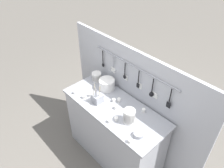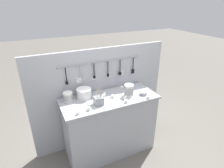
% 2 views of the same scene
% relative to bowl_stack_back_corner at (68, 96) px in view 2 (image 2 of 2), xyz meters
% --- Properties ---
extents(ground_plane, '(20.00, 20.00, 0.00)m').
position_rel_bowl_stack_back_corner_xyz_m(ground_plane, '(0.55, -0.18, -1.02)').
color(ground_plane, '#666059').
extents(counter, '(1.39, 0.58, 0.95)m').
position_rel_bowl_stack_back_corner_xyz_m(counter, '(0.55, -0.18, -0.54)').
color(counter, '#9EA0A8').
rests_on(counter, ground).
extents(back_wall, '(2.19, 0.11, 1.60)m').
position_rel_bowl_stack_back_corner_xyz_m(back_wall, '(0.55, 0.14, -0.21)').
color(back_wall, '#A8AAB2').
rests_on(back_wall, ground).
extents(bowl_stack_back_corner, '(0.13, 0.13, 0.12)m').
position_rel_bowl_stack_back_corner_xyz_m(bowl_stack_back_corner, '(0.00, 0.00, 0.00)').
color(bowl_stack_back_corner, white).
rests_on(bowl_stack_back_corner, counter).
extents(bowl_stack_short_front, '(0.13, 0.13, 0.17)m').
position_rel_bowl_stack_back_corner_xyz_m(bowl_stack_short_front, '(0.84, -0.23, 0.02)').
color(bowl_stack_short_front, white).
rests_on(bowl_stack_short_front, counter).
extents(plate_stack, '(0.21, 0.21, 0.14)m').
position_rel_bowl_stack_back_corner_xyz_m(plate_stack, '(0.23, -0.01, 0.01)').
color(plate_stack, white).
rests_on(plate_stack, counter).
extents(steel_mixing_bowl, '(0.11, 0.11, 0.04)m').
position_rel_bowl_stack_back_corner_xyz_m(steel_mixing_bowl, '(1.04, -0.30, -0.04)').
color(steel_mixing_bowl, '#93969E').
rests_on(steel_mixing_bowl, counter).
extents(cutlery_caddy, '(0.11, 0.11, 0.27)m').
position_rel_bowl_stack_back_corner_xyz_m(cutlery_caddy, '(0.35, -0.28, -0.01)').
color(cutlery_caddy, '#93969E').
rests_on(cutlery_caddy, counter).
extents(cup_back_right, '(0.04, 0.04, 0.04)m').
position_rel_bowl_stack_back_corner_xyz_m(cup_back_right, '(0.85, 0.01, -0.04)').
color(cup_back_right, white).
rests_on(cup_back_right, counter).
extents(cup_edge_far, '(0.04, 0.04, 0.04)m').
position_rel_bowl_stack_back_corner_xyz_m(cup_edge_far, '(0.52, -0.07, -0.04)').
color(cup_edge_far, white).
rests_on(cup_edge_far, counter).
extents(cup_edge_near, '(0.04, 0.04, 0.04)m').
position_rel_bowl_stack_back_corner_xyz_m(cup_edge_near, '(0.03, -0.39, -0.04)').
color(cup_edge_near, white).
rests_on(cup_edge_near, counter).
extents(cup_front_right, '(0.04, 0.04, 0.04)m').
position_rel_bowl_stack_back_corner_xyz_m(cup_front_right, '(0.70, -0.40, -0.04)').
color(cup_front_right, white).
rests_on(cup_front_right, counter).
extents(cup_centre, '(0.04, 0.04, 0.04)m').
position_rel_bowl_stack_back_corner_xyz_m(cup_centre, '(0.20, -0.28, -0.04)').
color(cup_centre, white).
rests_on(cup_centre, counter).
extents(cup_front_left, '(0.04, 0.04, 0.04)m').
position_rel_bowl_stack_back_corner_xyz_m(cup_front_left, '(0.59, -0.19, -0.04)').
color(cup_front_left, white).
rests_on(cup_front_left, counter).
extents(cup_beside_plates, '(0.04, 0.04, 0.04)m').
position_rel_bowl_stack_back_corner_xyz_m(cup_beside_plates, '(0.72, -0.32, -0.04)').
color(cup_beside_plates, white).
rests_on(cup_beside_plates, counter).
extents(cup_by_caddy, '(0.04, 0.04, 0.04)m').
position_rel_bowl_stack_back_corner_xyz_m(cup_by_caddy, '(1.04, -0.43, -0.04)').
color(cup_by_caddy, white).
rests_on(cup_by_caddy, counter).
extents(cup_back_left, '(0.04, 0.04, 0.04)m').
position_rel_bowl_stack_back_corner_xyz_m(cup_back_left, '(0.48, -0.13, -0.04)').
color(cup_back_left, white).
rests_on(cup_back_left, counter).
extents(cup_mid_row, '(0.04, 0.04, 0.04)m').
position_rel_bowl_stack_back_corner_xyz_m(cup_mid_row, '(0.18, -0.36, -0.04)').
color(cup_mid_row, white).
rests_on(cup_mid_row, counter).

